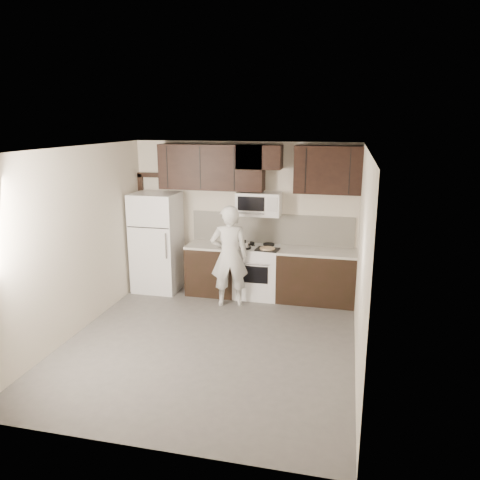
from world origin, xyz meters
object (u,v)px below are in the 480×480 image
(stove, at_px, (257,271))
(person, at_px, (229,256))
(microwave, at_px, (259,204))
(refrigerator, at_px, (157,242))

(stove, bearing_deg, person, -126.68)
(stove, relative_size, microwave, 1.24)
(microwave, relative_size, refrigerator, 0.42)
(microwave, height_order, refrigerator, microwave)
(stove, height_order, refrigerator, refrigerator)
(stove, height_order, microwave, microwave)
(microwave, bearing_deg, refrigerator, -174.85)
(stove, bearing_deg, microwave, 90.10)
(stove, distance_m, refrigerator, 1.90)
(stove, xyz_separation_m, person, (-0.37, -0.50, 0.40))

